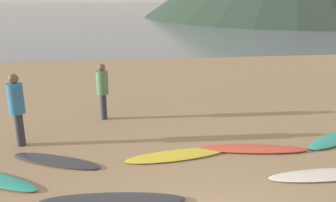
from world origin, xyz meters
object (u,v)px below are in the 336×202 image
surfboard_2 (56,161)px  person_2 (17,104)px  surfboard_4 (177,155)px  person_0 (102,87)px  surfboard_3 (113,200)px  surfboard_6 (326,175)px  surfboard_5 (252,149)px

surfboard_2 → person_2: 1.78m
surfboard_2 → surfboard_4: size_ratio=0.91×
surfboard_2 → person_0: bearing=96.1°
surfboard_3 → surfboard_6: (4.34, 0.38, -0.01)m
surfboard_4 → surfboard_5: bearing=-5.9°
surfboard_3 → surfboard_5: bearing=33.6°
surfboard_4 → person_0: (-1.75, 2.79, 0.95)m
surfboard_5 → person_0: (-3.59, 2.72, 0.94)m
surfboard_6 → surfboard_3: bearing=-174.7°
surfboard_2 → surfboard_6: size_ratio=0.89×
surfboard_2 → surfboard_3: surfboard_3 is taller
person_0 → person_2: (-1.96, -1.65, 0.08)m
surfboard_3 → person_2: person_2 is taller
surfboard_4 → person_0: bearing=114.0°
surfboard_4 → surfboard_6: (2.90, -1.32, 0.00)m
surfboard_2 → person_2: size_ratio=1.21×
surfboard_4 → surfboard_6: size_ratio=0.98×
surfboard_2 → surfboard_3: bearing=-28.8°
surfboard_6 → person_2: (-6.61, 2.46, 1.03)m
surfboard_6 → surfboard_5: bearing=127.5°
surfboard_6 → person_0: person_0 is taller
surfboard_4 → surfboard_6: 3.18m
surfboard_2 → person_2: bearing=158.9°
surfboard_4 → surfboard_3: bearing=-138.5°
person_0 → surfboard_2: bearing=-53.8°
surfboard_3 → surfboard_5: same height
surfboard_3 → surfboard_5: (3.28, 1.77, 0.00)m
person_2 → surfboard_5: bearing=11.0°
surfboard_2 → person_0: size_ratio=1.31×
person_2 → surfboard_4: bearing=4.8°
surfboard_4 → person_2: person_2 is taller
surfboard_2 → surfboard_3: size_ratio=0.83×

